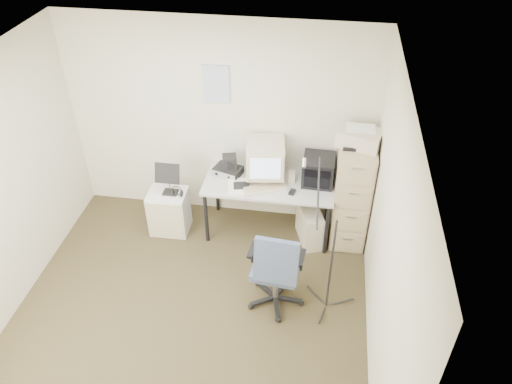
# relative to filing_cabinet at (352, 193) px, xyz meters

# --- Properties ---
(floor) EXTENTS (3.60, 3.60, 0.01)m
(floor) POSITION_rel_filing_cabinet_xyz_m (-1.58, -1.48, -0.66)
(floor) COLOR #3E371B
(floor) RESTS_ON ground
(ceiling) EXTENTS (3.60, 3.60, 0.01)m
(ceiling) POSITION_rel_filing_cabinet_xyz_m (-1.58, -1.48, 1.85)
(ceiling) COLOR white
(ceiling) RESTS_ON ground
(wall_back) EXTENTS (3.60, 0.02, 2.50)m
(wall_back) POSITION_rel_filing_cabinet_xyz_m (-1.58, 0.32, 0.60)
(wall_back) COLOR beige
(wall_back) RESTS_ON ground
(wall_right) EXTENTS (0.02, 3.60, 2.50)m
(wall_right) POSITION_rel_filing_cabinet_xyz_m (0.22, -1.48, 0.60)
(wall_right) COLOR beige
(wall_right) RESTS_ON ground
(wall_calendar) EXTENTS (0.30, 0.02, 0.44)m
(wall_calendar) POSITION_rel_filing_cabinet_xyz_m (-1.60, 0.31, 1.10)
(wall_calendar) COLOR white
(wall_calendar) RESTS_ON wall_back
(filing_cabinet) EXTENTS (0.40, 0.60, 1.30)m
(filing_cabinet) POSITION_rel_filing_cabinet_xyz_m (0.00, 0.00, 0.00)
(filing_cabinet) COLOR tan
(filing_cabinet) RESTS_ON floor
(printer) EXTENTS (0.52, 0.42, 0.17)m
(printer) POSITION_rel_filing_cabinet_xyz_m (0.00, 0.00, 0.74)
(printer) COLOR beige
(printer) RESTS_ON filing_cabinet
(desk) EXTENTS (1.50, 0.70, 0.73)m
(desk) POSITION_rel_filing_cabinet_xyz_m (-0.95, -0.03, -0.29)
(desk) COLOR #B3B3AB
(desk) RESTS_ON floor
(crt_monitor) EXTENTS (0.48, 0.50, 0.47)m
(crt_monitor) POSITION_rel_filing_cabinet_xyz_m (-1.01, 0.05, 0.31)
(crt_monitor) COLOR beige
(crt_monitor) RESTS_ON desk
(crt_tv) EXTENTS (0.36, 0.38, 0.32)m
(crt_tv) POSITION_rel_filing_cabinet_xyz_m (-0.40, 0.07, 0.24)
(crt_tv) COLOR black
(crt_tv) RESTS_ON desk
(desk_speaker) EXTENTS (0.07, 0.07, 0.14)m
(desk_speaker) POSITION_rel_filing_cabinet_xyz_m (-0.70, 0.02, 0.15)
(desk_speaker) COLOR #C4B995
(desk_speaker) RESTS_ON desk
(keyboard) EXTENTS (0.52, 0.36, 0.03)m
(keyboard) POSITION_rel_filing_cabinet_xyz_m (-0.99, -0.18, 0.09)
(keyboard) COLOR beige
(keyboard) RESTS_ON desk
(mouse) EXTENTS (0.08, 0.11, 0.03)m
(mouse) POSITION_rel_filing_cabinet_xyz_m (-0.67, -0.20, 0.09)
(mouse) COLOR black
(mouse) RESTS_ON desk
(radio_receiver) EXTENTS (0.37, 0.31, 0.09)m
(radio_receiver) POSITION_rel_filing_cabinet_xyz_m (-1.45, 0.06, 0.12)
(radio_receiver) COLOR black
(radio_receiver) RESTS_ON desk
(radio_speaker) EXTENTS (0.19, 0.19, 0.16)m
(radio_speaker) POSITION_rel_filing_cabinet_xyz_m (-1.43, 0.06, 0.25)
(radio_speaker) COLOR black
(radio_speaker) RESTS_ON radio_receiver
(papers) EXTENTS (0.28, 0.34, 0.02)m
(papers) POSITION_rel_filing_cabinet_xyz_m (-1.29, -0.18, 0.09)
(papers) COLOR white
(papers) RESTS_ON desk
(pc_tower) EXTENTS (0.36, 0.52, 0.45)m
(pc_tower) POSITION_rel_filing_cabinet_xyz_m (-0.45, -0.13, -0.43)
(pc_tower) COLOR beige
(pc_tower) RESTS_ON floor
(office_chair) EXTENTS (0.64, 0.64, 1.03)m
(office_chair) POSITION_rel_filing_cabinet_xyz_m (-0.73, -1.14, -0.13)
(office_chair) COLOR #303853
(office_chair) RESTS_ON floor
(side_cart) EXTENTS (0.46, 0.37, 0.56)m
(side_cart) POSITION_rel_filing_cabinet_xyz_m (-2.14, -0.20, -0.37)
(side_cart) COLOR silver
(side_cart) RESTS_ON floor
(music_stand) EXTENTS (0.33, 0.26, 0.42)m
(music_stand) POSITION_rel_filing_cabinet_xyz_m (-2.10, -0.18, 0.12)
(music_stand) COLOR black
(music_stand) RESTS_ON side_cart
(headphones) EXTENTS (0.17, 0.17, 0.03)m
(headphones) POSITION_rel_filing_cabinet_xyz_m (-2.01, -0.22, -0.05)
(headphones) COLOR black
(headphones) RESTS_ON side_cart
(mic_stand) EXTENTS (0.02, 0.02, 1.52)m
(mic_stand) POSITION_rel_filing_cabinet_xyz_m (-0.19, -1.13, 0.11)
(mic_stand) COLOR black
(mic_stand) RESTS_ON floor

